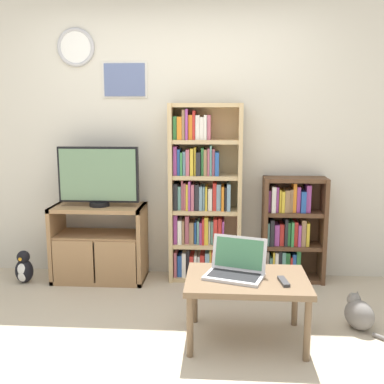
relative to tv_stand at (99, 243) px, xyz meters
The scene contains 11 objects.
ground_plane 1.56m from the tv_stand, 63.26° to the right, with size 18.00×18.00×0.00m, color #BCAD93.
wall_back 1.20m from the tv_stand, 22.28° to the left, with size 5.67×0.09×2.60m.
tv_stand is the anchor object (origin of this frame).
television 0.62m from the tv_stand, 19.96° to the right, with size 0.72×0.18×0.54m.
bookshelf_tall 1.04m from the tv_stand, ahead, with size 0.65×0.28×1.62m.
bookshelf_short 1.76m from the tv_stand, ahead, with size 0.56×0.25×0.96m.
coffee_table 1.67m from the tv_stand, 38.78° to the right, with size 0.82×0.57×0.45m.
laptop 1.60m from the tv_stand, 39.44° to the right, with size 0.44×0.38×0.25m.
remote_near_laptop 1.90m from the tv_stand, 36.22° to the right, with size 0.07×0.16×0.02m.
cat 2.29m from the tv_stand, 21.24° to the right, with size 0.36×0.41×0.26m.
penguin_figurine 0.72m from the tv_stand, 169.42° to the right, with size 0.16×0.15×0.30m.
Camera 1 is at (0.44, -2.57, 1.54)m, focal length 42.00 mm.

